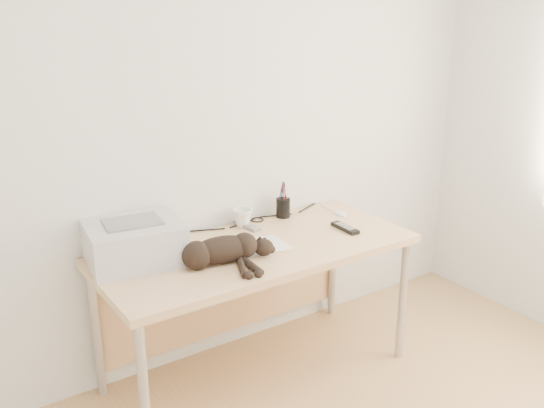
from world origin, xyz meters
TOP-DOWN VIEW (x-y plane):
  - wall_back at (0.00, 1.75)m, footprint 3.50×0.00m
  - desk at (0.00, 1.48)m, footprint 1.60×0.70m
  - printer at (-0.57, 1.56)m, footprint 0.47×0.42m
  - papers at (-0.01, 1.39)m, footprint 0.36×0.29m
  - cat at (-0.26, 1.31)m, footprint 0.59×0.34m
  - mug at (0.09, 1.67)m, footprint 0.15×0.15m
  - pen_cup at (0.36, 1.67)m, footprint 0.08×0.08m
  - remote_grey at (0.10, 1.64)m, footprint 0.07×0.18m
  - remote_black at (0.52, 1.32)m, footprint 0.06×0.19m
  - mouse at (0.65, 1.52)m, footprint 0.07×0.11m
  - cable_tangle at (0.00, 1.70)m, footprint 1.36×0.07m

SIDE VIEW (x-z plane):
  - desk at x=0.00m, z-range 0.24..0.98m
  - papers at x=-0.01m, z-range 0.74..0.75m
  - cable_tangle at x=0.00m, z-range 0.74..0.75m
  - remote_grey at x=0.10m, z-range 0.74..0.76m
  - remote_black at x=0.52m, z-range 0.74..0.76m
  - mouse at x=0.65m, z-range 0.74..0.77m
  - mug at x=0.09m, z-range 0.74..0.84m
  - pen_cup at x=0.36m, z-range 0.70..0.90m
  - cat at x=-0.26m, z-range 0.73..0.87m
  - printer at x=-0.57m, z-range 0.74..0.94m
  - wall_back at x=0.00m, z-range -0.45..3.05m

